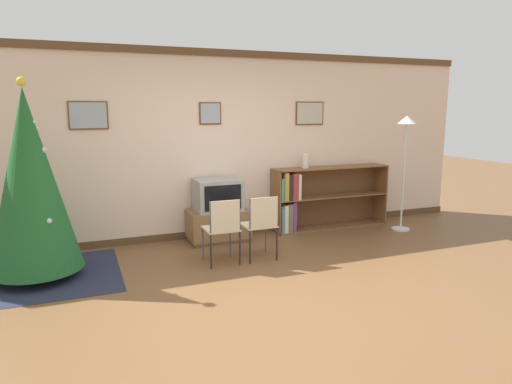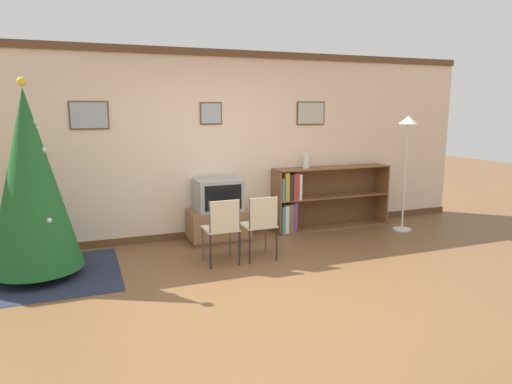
{
  "view_description": "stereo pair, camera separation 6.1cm",
  "coord_description": "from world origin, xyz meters",
  "px_view_note": "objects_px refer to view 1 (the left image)",
  "views": [
    {
      "loc": [
        -1.86,
        -4.12,
        1.89
      ],
      "look_at": [
        0.28,
        1.24,
        0.82
      ],
      "focal_mm": 32.0,
      "sensor_mm": 36.0,
      "label": 1
    },
    {
      "loc": [
        -1.81,
        -4.14,
        1.89
      ],
      "look_at": [
        0.28,
        1.24,
        0.82
      ],
      "focal_mm": 32.0,
      "sensor_mm": 36.0,
      "label": 2
    }
  ],
  "objects_px": {
    "television": "(218,195)",
    "folding_chair_left": "(223,227)",
    "tv_console": "(218,225)",
    "bookshelf": "(312,198)",
    "standing_lamp": "(406,143)",
    "christmas_tree": "(30,181)",
    "vase": "(305,161)",
    "folding_chair_right": "(261,223)"
  },
  "relations": [
    {
      "from": "christmas_tree",
      "to": "folding_chair_left",
      "type": "bearing_deg",
      "value": -9.91
    },
    {
      "from": "television",
      "to": "folding_chair_left",
      "type": "bearing_deg",
      "value": -103.81
    },
    {
      "from": "television",
      "to": "bookshelf",
      "type": "distance_m",
      "value": 1.59
    },
    {
      "from": "christmas_tree",
      "to": "bookshelf",
      "type": "distance_m",
      "value": 4.01
    },
    {
      "from": "christmas_tree",
      "to": "folding_chair_right",
      "type": "distance_m",
      "value": 2.66
    },
    {
      "from": "christmas_tree",
      "to": "vase",
      "type": "height_order",
      "value": "christmas_tree"
    },
    {
      "from": "folding_chair_right",
      "to": "standing_lamp",
      "type": "xyz_separation_m",
      "value": [
        2.59,
        0.51,
        0.89
      ]
    },
    {
      "from": "television",
      "to": "standing_lamp",
      "type": "xyz_separation_m",
      "value": [
        2.84,
        -0.49,
        0.68
      ]
    },
    {
      "from": "christmas_tree",
      "to": "tv_console",
      "type": "height_order",
      "value": "christmas_tree"
    },
    {
      "from": "vase",
      "to": "folding_chair_left",
      "type": "bearing_deg",
      "value": -146.65
    },
    {
      "from": "folding_chair_right",
      "to": "television",
      "type": "bearing_deg",
      "value": 103.81
    },
    {
      "from": "bookshelf",
      "to": "standing_lamp",
      "type": "xyz_separation_m",
      "value": [
        1.26,
        -0.59,
        0.86
      ]
    },
    {
      "from": "standing_lamp",
      "to": "bookshelf",
      "type": "bearing_deg",
      "value": 155.0
    },
    {
      "from": "folding_chair_left",
      "to": "vase",
      "type": "relative_size",
      "value": 3.63
    },
    {
      "from": "bookshelf",
      "to": "standing_lamp",
      "type": "relative_size",
      "value": 1.09
    },
    {
      "from": "vase",
      "to": "christmas_tree",
      "type": "bearing_deg",
      "value": -168.7
    },
    {
      "from": "folding_chair_right",
      "to": "bookshelf",
      "type": "relative_size",
      "value": 0.42
    },
    {
      "from": "tv_console",
      "to": "bookshelf",
      "type": "height_order",
      "value": "bookshelf"
    },
    {
      "from": "folding_chair_left",
      "to": "bookshelf",
      "type": "distance_m",
      "value": 2.13
    },
    {
      "from": "christmas_tree",
      "to": "standing_lamp",
      "type": "distance_m",
      "value": 5.16
    },
    {
      "from": "television",
      "to": "tv_console",
      "type": "bearing_deg",
      "value": 90.0
    },
    {
      "from": "christmas_tree",
      "to": "tv_console",
      "type": "relative_size",
      "value": 2.58
    },
    {
      "from": "bookshelf",
      "to": "folding_chair_left",
      "type": "bearing_deg",
      "value": -148.84
    },
    {
      "from": "bookshelf",
      "to": "tv_console",
      "type": "bearing_deg",
      "value": -176.58
    },
    {
      "from": "television",
      "to": "folding_chair_right",
      "type": "distance_m",
      "value": 1.05
    },
    {
      "from": "tv_console",
      "to": "folding_chair_right",
      "type": "xyz_separation_m",
      "value": [
        0.25,
        -1.01,
        0.25
      ]
    },
    {
      "from": "vase",
      "to": "standing_lamp",
      "type": "bearing_deg",
      "value": -23.22
    },
    {
      "from": "tv_console",
      "to": "bookshelf",
      "type": "bearing_deg",
      "value": 3.42
    },
    {
      "from": "folding_chair_left",
      "to": "christmas_tree",
      "type": "bearing_deg",
      "value": 170.09
    },
    {
      "from": "standing_lamp",
      "to": "tv_console",
      "type": "bearing_deg",
      "value": 170.12
    },
    {
      "from": "folding_chair_left",
      "to": "vase",
      "type": "distance_m",
      "value": 2.11
    },
    {
      "from": "television",
      "to": "standing_lamp",
      "type": "bearing_deg",
      "value": -9.83
    },
    {
      "from": "tv_console",
      "to": "folding_chair_left",
      "type": "height_order",
      "value": "folding_chair_left"
    },
    {
      "from": "folding_chair_right",
      "to": "vase",
      "type": "height_order",
      "value": "vase"
    },
    {
      "from": "christmas_tree",
      "to": "vase",
      "type": "relative_size",
      "value": 9.73
    },
    {
      "from": "folding_chair_left",
      "to": "standing_lamp",
      "type": "relative_size",
      "value": 0.46
    },
    {
      "from": "folding_chair_right",
      "to": "vase",
      "type": "relative_size",
      "value": 3.63
    },
    {
      "from": "tv_console",
      "to": "christmas_tree",
      "type": "bearing_deg",
      "value": -164.39
    },
    {
      "from": "television",
      "to": "folding_chair_right",
      "type": "height_order",
      "value": "television"
    },
    {
      "from": "bookshelf",
      "to": "vase",
      "type": "bearing_deg",
      "value": 175.73
    },
    {
      "from": "folding_chair_left",
      "to": "bookshelf",
      "type": "relative_size",
      "value": 0.42
    },
    {
      "from": "television",
      "to": "bookshelf",
      "type": "height_order",
      "value": "bookshelf"
    }
  ]
}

